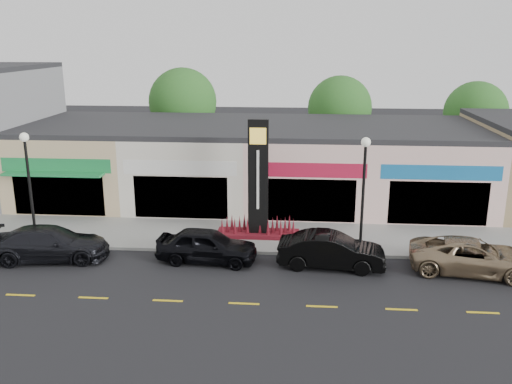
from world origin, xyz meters
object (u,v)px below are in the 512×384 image
car_black_sedan (207,245)px  car_gold_suv (472,256)px  car_dark_sedan (50,244)px  car_black_conv (331,251)px  lamp_west_near (29,177)px  pylon_sign (258,196)px  lamp_east_near (364,183)px

car_black_sedan → car_gold_suv: bearing=-86.9°
car_dark_sedan → car_black_conv: (12.93, 0.15, 0.00)m
lamp_west_near → car_black_sedan: lamp_west_near is taller
car_black_sedan → car_gold_suv: (11.76, -0.25, -0.04)m
pylon_sign → lamp_west_near: bearing=-171.2°
pylon_sign → car_gold_suv: pylon_sign is taller
pylon_sign → car_dark_sedan: size_ratio=1.12×
car_black_conv → car_gold_suv: 6.12m
car_black_sedan → car_gold_suv: 11.76m
car_black_conv → car_gold_suv: car_black_conv is taller
pylon_sign → car_black_sedan: pylon_sign is taller
lamp_west_near → lamp_east_near: same height
lamp_east_near → pylon_sign: size_ratio=0.91×
lamp_west_near → car_gold_suv: lamp_west_near is taller
lamp_west_near → lamp_east_near: (16.00, 0.00, 0.00)m
lamp_west_near → car_black_sedan: size_ratio=1.19×
lamp_west_near → car_gold_suv: bearing=-4.8°
pylon_sign → car_black_sedan: bearing=-123.5°
car_dark_sedan → pylon_sign: bearing=-77.0°
lamp_east_near → car_gold_suv: size_ratio=1.02×
lamp_east_near → car_black_sedan: size_ratio=1.19×
pylon_sign → lamp_east_near: bearing=-18.7°
lamp_east_near → car_black_sedan: lamp_east_near is taller
lamp_east_near → car_black_sedan: 7.75m
car_black_conv → car_gold_suv: bearing=-85.8°
pylon_sign → car_black_sedan: (-2.11, -3.19, -1.49)m
pylon_sign → car_black_conv: bearing=-43.8°
lamp_west_near → lamp_east_near: bearing=0.0°
pylon_sign → car_dark_sedan: pylon_sign is taller
car_black_sedan → pylon_sign: bearing=-29.2°
car_dark_sedan → car_black_sedan: size_ratio=1.17×
car_black_conv → car_gold_suv: size_ratio=0.89×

